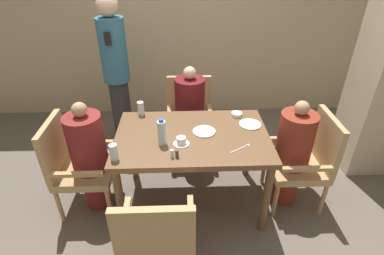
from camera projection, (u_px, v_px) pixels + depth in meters
The scene contains 21 objects.
ground_plane at pixel (192, 199), 3.03m from camera, with size 16.00×16.00×0.00m, color #60564C.
wall_back at pixel (187, 15), 3.94m from camera, with size 8.00×0.06×2.80m.
dining_table at pixel (192, 144), 2.67m from camera, with size 1.35×0.88×0.78m.
chair_left_side at pixel (75, 163), 2.74m from camera, with size 0.51×0.51×0.93m.
diner_in_left_chair at pixel (90, 156), 2.70m from camera, with size 0.32×0.32×1.11m.
chair_far_side at pixel (190, 116), 3.48m from camera, with size 0.51×0.51×0.93m.
diner_in_far_chair at pixel (190, 115), 3.31m from camera, with size 0.32×0.32×1.15m.
chair_right_side at pixel (306, 158), 2.80m from camera, with size 0.51×0.51×0.93m.
diner_in_right_chair at pixel (292, 153), 2.76m from camera, with size 0.32×0.32×1.09m.
chair_near_corner at pixel (157, 237), 2.05m from camera, with size 0.51×0.51×0.93m.
standing_host at pixel (116, 70), 3.46m from camera, with size 0.30×0.34×1.78m.
plate_main_left at pixel (250, 124), 2.76m from camera, with size 0.20×0.20×0.01m.
plate_main_right at pixel (204, 131), 2.66m from camera, with size 0.20×0.20×0.01m.
teacup_with_saucer at pixel (181, 141), 2.49m from camera, with size 0.14×0.14×0.07m.
bowl_small at pixel (237, 114), 2.90m from camera, with size 0.10×0.10×0.04m.
water_bottle at pixel (162, 133), 2.45m from camera, with size 0.07×0.07×0.24m.
glass_tall_near at pixel (141, 109), 2.89m from camera, with size 0.06×0.06×0.14m.
glass_tall_mid at pixel (114, 152), 2.29m from camera, with size 0.06×0.06×0.14m.
salt_shaker at pixel (172, 154), 2.33m from camera, with size 0.03×0.03×0.07m.
pepper_shaker at pixel (177, 154), 2.33m from camera, with size 0.03×0.03×0.07m.
fork_beside_plate at pixel (242, 148), 2.45m from camera, with size 0.18×0.12×0.00m.
Camera 1 is at (-0.08, -2.19, 2.21)m, focal length 28.00 mm.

